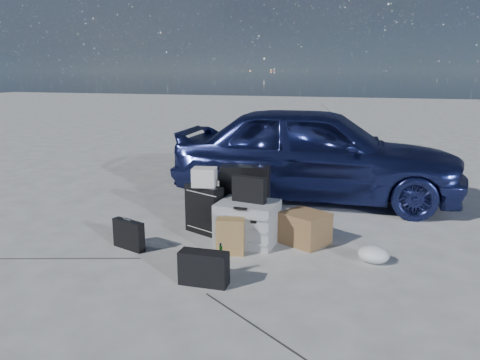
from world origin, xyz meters
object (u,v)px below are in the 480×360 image
pelican_case (248,222)px  cardboard_box (305,228)px  suitcase_right (204,209)px  green_bottle (221,260)px  duffel_bag (224,199)px  suitcase_left (245,197)px  briefcase (129,235)px  car (316,153)px

pelican_case → cardboard_box: size_ratio=1.37×
pelican_case → suitcase_right: bearing=168.3°
suitcase_right → green_bottle: (0.57, -1.02, -0.14)m
suitcase_right → duffel_bag: (-0.03, 0.76, -0.08)m
suitcase_left → cardboard_box: size_ratio=1.65×
pelican_case → suitcase_right: 0.58m
briefcase → suitcase_left: 1.41m
duffel_bag → suitcase_left: bearing=-56.5°
car → suitcase_left: bearing=156.3°
suitcase_left → suitcase_right: suitcase_left is taller
cardboard_box → green_bottle: size_ratio=1.57×
car → suitcase_left: size_ratio=5.36×
briefcase → suitcase_left: size_ratio=0.53×
suitcase_right → duffel_bag: suitcase_right is taller
briefcase → green_bottle: briefcase is taller
cardboard_box → suitcase_right: bearing=-179.4°
car → suitcase_right: size_ratio=7.17×
suitcase_right → briefcase: bearing=-105.9°
briefcase → duffel_bag: 1.56m
suitcase_left → suitcase_right: (-0.39, -0.31, -0.09)m
briefcase → suitcase_left: bearing=64.4°
car → briefcase: (-1.55, -2.55, -0.53)m
duffel_bag → green_bottle: bearing=-80.9°
suitcase_left → suitcase_right: size_ratio=1.34×
pelican_case → green_bottle: bearing=-86.9°
car → briefcase: size_ratio=10.12×
green_bottle → suitcase_right: bearing=119.0°
car → pelican_case: (-0.43, -1.99, -0.46)m
briefcase → green_bottle: size_ratio=1.38×
pelican_case → duffel_bag: size_ratio=0.79×
car → suitcase_left: (-0.59, -1.54, -0.31)m
green_bottle → suitcase_left: bearing=97.4°
suitcase_left → green_bottle: 1.36m
suitcase_left → cardboard_box: 0.84m
duffel_bag → suitcase_right: bearing=-96.9°
suitcase_left → car: bearing=59.9°
car → suitcase_right: car is taller
car → duffel_bag: size_ratio=5.13×
cardboard_box → pelican_case: bearing=-165.4°
suitcase_left → duffel_bag: (-0.43, 0.46, -0.18)m
car → cardboard_box: size_ratio=8.86×
car → green_bottle: 2.95m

